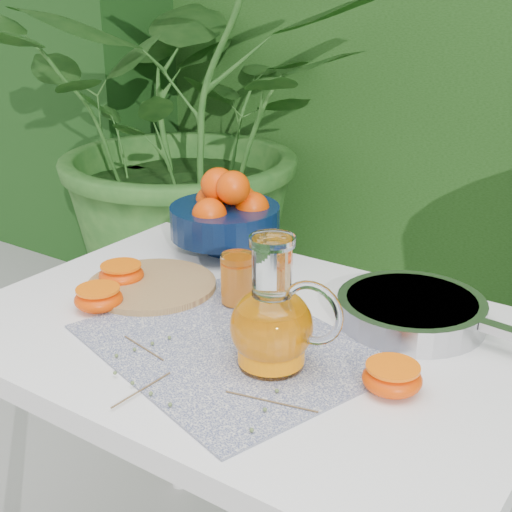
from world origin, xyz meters
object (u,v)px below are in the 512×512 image
Objects in this scene: juice_pitcher at (273,323)px; cutting_board at (152,286)px; white_table at (250,369)px; fruit_bowl at (226,214)px; saute_pan at (413,310)px.

cutting_board is at bearing 162.76° from juice_pitcher.
white_table is 0.27m from cutting_board.
cutting_board is 0.38m from juice_pitcher.
cutting_board is 1.17× the size of juice_pitcher.
white_table is at bearing 140.63° from juice_pitcher.
saute_pan is (0.48, -0.10, -0.06)m from fruit_bowl.
juice_pitcher reaches higher than white_table.
juice_pitcher reaches higher than saute_pan.
juice_pitcher is (0.11, -0.09, 0.16)m from white_table.
juice_pitcher is (0.36, -0.11, 0.07)m from cutting_board.
white_table is 0.31m from saute_pan.
fruit_bowl reaches higher than cutting_board.
white_table is 3.95× the size of fruit_bowl.
fruit_bowl is 1.18× the size of juice_pitcher.
fruit_bowl is (-0.01, 0.25, 0.08)m from cutting_board.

